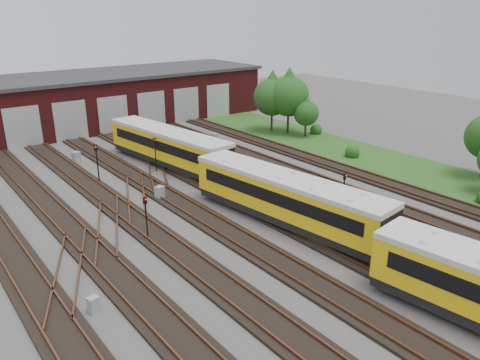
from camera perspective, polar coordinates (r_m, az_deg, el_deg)
ground at (r=29.04m, az=7.24°, el=-8.62°), size 120.00×120.00×0.00m
track_network at (r=29.24m, az=6.19°, el=-8.12°), size 30.40×70.00×0.33m
maintenance_shed at (r=61.48m, az=-20.11°, el=8.91°), size 51.00×12.50×6.35m
grass_verge at (r=48.52m, az=14.95°, el=2.83°), size 8.00×55.00×0.05m
metro_train at (r=31.63m, az=5.71°, el=-2.18°), size 4.54×47.41×3.14m
signal_mast_0 at (r=29.84m, az=-11.39°, el=-3.97°), size 0.24×0.23×2.99m
signal_mast_1 at (r=42.61m, az=-10.29°, el=3.59°), size 0.27×0.25×3.13m
signal_mast_2 at (r=40.76m, az=-17.05°, el=2.49°), size 0.31×0.30×3.37m
signal_mast_3 at (r=35.04m, az=12.57°, el=-0.69°), size 0.27×0.25×2.67m
relay_cabinet_0 at (r=24.45m, az=-17.41°, el=-14.31°), size 0.60×0.53×0.86m
relay_cabinet_1 at (r=47.25m, az=-19.32°, el=2.59°), size 0.83×0.76×1.13m
relay_cabinet_2 at (r=36.65m, az=-9.76°, el=-1.56°), size 0.75×0.68×1.06m
relay_cabinet_3 at (r=41.97m, az=-6.22°, el=1.44°), size 0.68×0.58×1.06m
relay_cabinet_4 at (r=52.36m, az=-3.14°, el=5.22°), size 0.54×0.45×0.90m
tree_0 at (r=55.82m, az=3.96°, el=10.61°), size 4.42×4.42×7.32m
tree_1 at (r=54.19m, az=8.09°, el=8.42°), size 2.89×2.89×4.80m
tree_2 at (r=55.13m, az=5.99°, el=10.70°), size 4.66×4.66×7.72m
bush_1 at (r=47.78m, az=13.54°, el=3.55°), size 1.43×1.43×1.43m
bush_2 at (r=56.11m, az=9.28°, el=6.27°), size 1.40×1.40×1.40m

